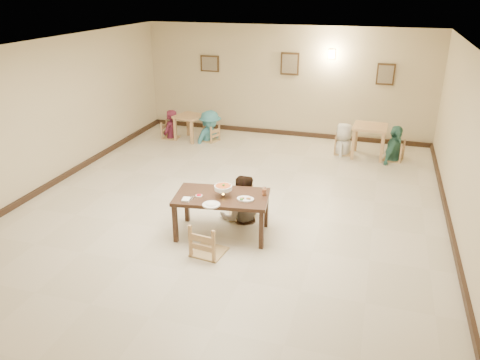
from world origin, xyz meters
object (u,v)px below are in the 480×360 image
(main_diner, at_px, (242,176))
(drink_glass, at_px, (264,192))
(bg_table_right, at_px, (370,131))
(chair_far, at_px, (242,191))
(bg_diner_a, at_px, (170,110))
(bg_diner_d, at_px, (397,126))
(curry_warmer, at_px, (223,188))
(bg_chair_lr, at_px, (210,126))
(bg_chair_ll, at_px, (170,123))
(bg_table_left, at_px, (190,120))
(bg_chair_rl, at_px, (344,137))
(bg_diner_c, at_px, (345,123))
(bg_diner_b, at_px, (209,111))
(main_table, at_px, (222,200))
(bg_chair_rr, at_px, (395,142))
(chair_near, at_px, (208,224))

(main_diner, relative_size, drink_glass, 11.96)
(main_diner, height_order, bg_table_right, main_diner)
(chair_far, relative_size, bg_diner_a, 0.63)
(chair_far, bearing_deg, bg_diner_d, 36.20)
(bg_diner_a, bearing_deg, curry_warmer, 38.87)
(chair_far, height_order, bg_chair_lr, chair_far)
(bg_chair_ll, bearing_deg, curry_warmer, -148.30)
(bg_table_left, xyz_separation_m, bg_chair_rl, (4.15, 0.06, -0.11))
(curry_warmer, distance_m, bg_table_left, 5.44)
(bg_diner_a, bearing_deg, bg_diner_c, 96.31)
(bg_diner_b, relative_size, bg_diner_c, 1.06)
(main_table, relative_size, drink_glass, 11.81)
(bg_table_left, xyz_separation_m, bg_table_right, (4.77, 0.02, 0.10))
(bg_table_left, bearing_deg, bg_chair_rr, -0.46)
(curry_warmer, bearing_deg, bg_diner_b, 112.90)
(bg_table_right, height_order, bg_diner_c, bg_diner_c)
(bg_chair_lr, relative_size, bg_diner_d, 0.50)
(bg_diner_c, bearing_deg, bg_diner_b, -85.32)
(chair_far, xyz_separation_m, bg_diner_b, (-2.14, 4.07, 0.34))
(bg_table_left, height_order, bg_chair_ll, bg_chair_ll)
(bg_diner_b, xyz_separation_m, bg_diner_c, (3.59, -0.00, -0.05))
(bg_table_left, relative_size, bg_chair_rr, 0.92)
(main_table, distance_m, bg_diner_b, 5.21)
(bg_chair_lr, relative_size, bg_diner_a, 0.54)
(curry_warmer, bearing_deg, bg_chair_rl, 72.20)
(curry_warmer, relative_size, bg_diner_b, 0.20)
(bg_chair_ll, relative_size, bg_diner_a, 0.56)
(main_diner, bearing_deg, main_table, 57.88)
(chair_near, xyz_separation_m, bg_table_right, (2.20, 5.41, 0.14))
(chair_far, relative_size, curry_warmer, 3.06)
(bg_table_left, bearing_deg, bg_chair_lr, 6.57)
(main_table, xyz_separation_m, bg_diner_a, (-3.13, 4.71, 0.16))
(bg_diner_a, relative_size, bg_diner_b, 0.95)
(bg_chair_rr, distance_m, bg_diner_b, 4.83)
(drink_glass, xyz_separation_m, bg_table_right, (1.52, 4.55, -0.14))
(main_diner, bearing_deg, bg_chair_rl, -128.27)
(curry_warmer, bearing_deg, chair_far, 82.97)
(bg_diner_a, relative_size, bg_diner_d, 0.93)
(main_diner, distance_m, bg_diner_d, 4.84)
(chair_near, relative_size, curry_warmer, 3.16)
(main_table, relative_size, bg_table_left, 1.97)
(chair_near, xyz_separation_m, bg_chair_lr, (-2.00, 5.46, -0.09))
(main_table, xyz_separation_m, bg_chair_rl, (1.59, 4.81, -0.20))
(curry_warmer, height_order, bg_chair_lr, curry_warmer)
(chair_far, relative_size, drink_glass, 7.20)
(bg_chair_lr, relative_size, bg_diner_b, 0.51)
(bg_table_right, relative_size, bg_chair_ll, 0.93)
(bg_chair_rl, relative_size, bg_diner_d, 0.52)
(main_table, distance_m, curry_warmer, 0.24)
(main_diner, bearing_deg, bg_chair_lr, -81.73)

